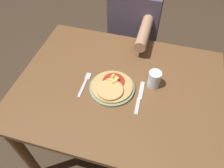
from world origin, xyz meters
TOP-DOWN VIEW (x-y plane):
  - ground_plane at (0.00, 0.00)m, footprint 8.00×8.00m
  - dining_table at (0.00, 0.00)m, footprint 1.12×0.86m
  - plate at (-0.03, -0.03)m, footprint 0.24×0.24m
  - pizza at (-0.03, -0.04)m, footprint 0.22×0.22m
  - fork at (-0.18, -0.03)m, footprint 0.03×0.18m
  - knife at (0.12, -0.05)m, footprint 0.03×0.22m
  - drinking_glass at (0.18, 0.06)m, footprint 0.07×0.07m
  - person_diner at (-0.04, 0.64)m, footprint 0.36×0.52m

SIDE VIEW (x-z plane):
  - ground_plane at x=0.00m, z-range 0.00..0.00m
  - dining_table at x=0.00m, z-range 0.27..1.04m
  - person_diner at x=-0.04m, z-range 0.11..1.30m
  - fork at x=-0.18m, z-range 0.77..0.78m
  - knife at x=0.12m, z-range 0.77..0.78m
  - plate at x=-0.03m, z-range 0.77..0.79m
  - pizza at x=-0.03m, z-range 0.78..0.82m
  - drinking_glass at x=0.18m, z-range 0.77..0.87m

